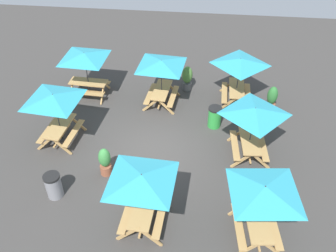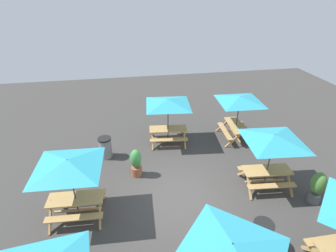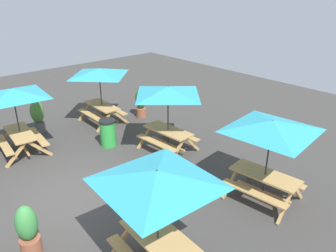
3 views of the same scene
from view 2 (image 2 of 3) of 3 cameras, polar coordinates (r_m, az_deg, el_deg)
The scene contains 9 objects.
ground_plane at distance 10.07m, azimuth 2.09°, elevation -14.99°, with size 29.41×29.41×0.00m, color #3D3A38.
picnic_table_1 at distance 12.18m, azimuth 0.00°, elevation 4.51°, with size 2.81×2.81×2.34m.
picnic_table_3 at distance 8.64m, azimuth -20.80°, elevation -8.53°, with size 2.82×2.82×2.34m.
picnic_table_5 at distance 12.97m, azimuth 15.30°, elevation 5.01°, with size 2.82×2.82×2.34m.
picnic_table_6 at distance 10.05m, azimuth 21.96°, elevation -3.27°, with size 2.82×2.82×2.34m.
trash_bin_gray at distance 12.10m, azimuth -13.47°, elevation -4.57°, with size 0.59×0.59×0.98m.
trash_bin_green at distance 8.68m, azimuth 19.67°, elevation -21.52°, with size 0.59×0.59×0.98m.
potted_plant_0 at distance 10.71m, azimuth -6.98°, elevation -7.91°, with size 0.45×0.45×1.22m.
potted_plant_2 at distance 10.77m, azimuth 29.76°, elevation -11.41°, with size 0.52×0.52×1.28m.
Camera 2 is at (-1.62, -7.15, 6.91)m, focal length 28.00 mm.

